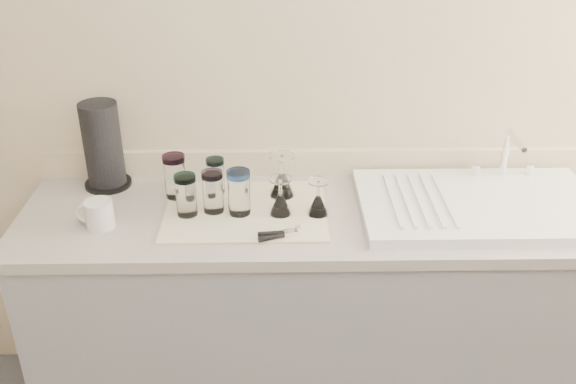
{
  "coord_description": "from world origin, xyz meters",
  "views": [
    {
      "loc": [
        -0.14,
        -0.72,
        1.99
      ],
      "look_at": [
        -0.11,
        1.15,
        1.0
      ],
      "focal_mm": 40.0,
      "sensor_mm": 36.0,
      "label": 1
    }
  ],
  "objects_px": {
    "tumbler_cyan": "(216,175)",
    "goblet_front_left": "(280,202)",
    "goblet_back_left": "(282,182)",
    "tumbler_magenta": "(186,195)",
    "white_mug": "(99,214)",
    "goblet_front_right": "(318,203)",
    "paper_towel_roll": "(103,146)",
    "sink_unit": "(479,204)",
    "tumbler_blue": "(213,191)",
    "can_opener": "(279,234)",
    "tumbler_lavender": "(239,192)",
    "tumbler_teal": "(175,176)"
  },
  "relations": [
    {
      "from": "tumbler_cyan",
      "to": "goblet_front_left",
      "type": "bearing_deg",
      "value": -35.22
    },
    {
      "from": "goblet_back_left",
      "to": "goblet_front_left",
      "type": "height_order",
      "value": "goblet_back_left"
    },
    {
      "from": "tumbler_cyan",
      "to": "goblet_back_left",
      "type": "bearing_deg",
      "value": -7.1
    },
    {
      "from": "tumbler_cyan",
      "to": "tumbler_magenta",
      "type": "xyz_separation_m",
      "value": [
        -0.09,
        -0.16,
        0.01
      ]
    },
    {
      "from": "white_mug",
      "to": "tumbler_cyan",
      "type": "bearing_deg",
      "value": 31.72
    },
    {
      "from": "goblet_front_right",
      "to": "paper_towel_roll",
      "type": "xyz_separation_m",
      "value": [
        -0.76,
        0.24,
        0.11
      ]
    },
    {
      "from": "sink_unit",
      "to": "tumbler_cyan",
      "type": "relative_size",
      "value": 6.35
    },
    {
      "from": "goblet_front_left",
      "to": "goblet_front_right",
      "type": "distance_m",
      "value": 0.13
    },
    {
      "from": "white_mug",
      "to": "tumbler_blue",
      "type": "bearing_deg",
      "value": 13.35
    },
    {
      "from": "tumbler_blue",
      "to": "can_opener",
      "type": "xyz_separation_m",
      "value": [
        0.22,
        -0.17,
        -0.07
      ]
    },
    {
      "from": "sink_unit",
      "to": "goblet_front_left",
      "type": "relative_size",
      "value": 6.14
    },
    {
      "from": "white_mug",
      "to": "paper_towel_roll",
      "type": "height_order",
      "value": "paper_towel_roll"
    },
    {
      "from": "sink_unit",
      "to": "goblet_front_right",
      "type": "xyz_separation_m",
      "value": [
        -0.56,
        -0.04,
        0.03
      ]
    },
    {
      "from": "tumbler_cyan",
      "to": "can_opener",
      "type": "height_order",
      "value": "tumbler_cyan"
    },
    {
      "from": "white_mug",
      "to": "sink_unit",
      "type": "bearing_deg",
      "value": 4.33
    },
    {
      "from": "goblet_front_right",
      "to": "paper_towel_roll",
      "type": "relative_size",
      "value": 0.39
    },
    {
      "from": "tumbler_lavender",
      "to": "goblet_front_right",
      "type": "height_order",
      "value": "tumbler_lavender"
    },
    {
      "from": "goblet_front_right",
      "to": "tumbler_cyan",
      "type": "bearing_deg",
      "value": 154.98
    },
    {
      "from": "tumbler_magenta",
      "to": "tumbler_lavender",
      "type": "distance_m",
      "value": 0.18
    },
    {
      "from": "tumbler_lavender",
      "to": "white_mug",
      "type": "xyz_separation_m",
      "value": [
        -0.46,
        -0.07,
        -0.04
      ]
    },
    {
      "from": "sink_unit",
      "to": "tumbler_teal",
      "type": "xyz_separation_m",
      "value": [
        -1.06,
        0.1,
        0.07
      ]
    },
    {
      "from": "tumbler_magenta",
      "to": "goblet_back_left",
      "type": "relative_size",
      "value": 0.93
    },
    {
      "from": "sink_unit",
      "to": "goblet_back_left",
      "type": "height_order",
      "value": "sink_unit"
    },
    {
      "from": "white_mug",
      "to": "tumbler_magenta",
      "type": "bearing_deg",
      "value": 13.02
    },
    {
      "from": "sink_unit",
      "to": "tumbler_magenta",
      "type": "bearing_deg",
      "value": -178.14
    },
    {
      "from": "tumbler_blue",
      "to": "goblet_back_left",
      "type": "bearing_deg",
      "value": 24.98
    },
    {
      "from": "goblet_back_left",
      "to": "paper_towel_roll",
      "type": "relative_size",
      "value": 0.49
    },
    {
      "from": "sink_unit",
      "to": "goblet_front_right",
      "type": "height_order",
      "value": "sink_unit"
    },
    {
      "from": "tumbler_lavender",
      "to": "goblet_front_right",
      "type": "distance_m",
      "value": 0.27
    },
    {
      "from": "tumbler_teal",
      "to": "tumbler_blue",
      "type": "distance_m",
      "value": 0.18
    },
    {
      "from": "paper_towel_roll",
      "to": "goblet_back_left",
      "type": "bearing_deg",
      "value": -9.19
    },
    {
      "from": "goblet_front_right",
      "to": "can_opener",
      "type": "xyz_separation_m",
      "value": [
        -0.13,
        -0.15,
        -0.03
      ]
    },
    {
      "from": "tumbler_blue",
      "to": "white_mug",
      "type": "relative_size",
      "value": 1.09
    },
    {
      "from": "goblet_back_left",
      "to": "white_mug",
      "type": "height_order",
      "value": "goblet_back_left"
    },
    {
      "from": "tumbler_teal",
      "to": "tumbler_blue",
      "type": "height_order",
      "value": "tumbler_teal"
    },
    {
      "from": "goblet_back_left",
      "to": "tumbler_lavender",
      "type": "bearing_deg",
      "value": -139.02
    },
    {
      "from": "goblet_back_left",
      "to": "goblet_front_right",
      "type": "distance_m",
      "value": 0.18
    },
    {
      "from": "sink_unit",
      "to": "tumbler_blue",
      "type": "distance_m",
      "value": 0.92
    },
    {
      "from": "tumbler_blue",
      "to": "goblet_front_left",
      "type": "bearing_deg",
      "value": -6.0
    },
    {
      "from": "tumbler_blue",
      "to": "paper_towel_roll",
      "type": "relative_size",
      "value": 0.46
    },
    {
      "from": "tumbler_lavender",
      "to": "goblet_back_left",
      "type": "height_order",
      "value": "same"
    },
    {
      "from": "tumbler_cyan",
      "to": "tumbler_lavender",
      "type": "height_order",
      "value": "tumbler_lavender"
    },
    {
      "from": "sink_unit",
      "to": "paper_towel_roll",
      "type": "height_order",
      "value": "paper_towel_roll"
    },
    {
      "from": "tumbler_blue",
      "to": "can_opener",
      "type": "relative_size",
      "value": 1.05
    },
    {
      "from": "tumbler_cyan",
      "to": "goblet_back_left",
      "type": "relative_size",
      "value": 0.83
    },
    {
      "from": "goblet_front_left",
      "to": "can_opener",
      "type": "distance_m",
      "value": 0.15
    },
    {
      "from": "tumbler_lavender",
      "to": "paper_towel_roll",
      "type": "height_order",
      "value": "paper_towel_roll"
    },
    {
      "from": "sink_unit",
      "to": "tumbler_lavender",
      "type": "distance_m",
      "value": 0.83
    },
    {
      "from": "goblet_front_right",
      "to": "white_mug",
      "type": "relative_size",
      "value": 0.94
    },
    {
      "from": "tumbler_cyan",
      "to": "white_mug",
      "type": "distance_m",
      "value": 0.43
    }
  ]
}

